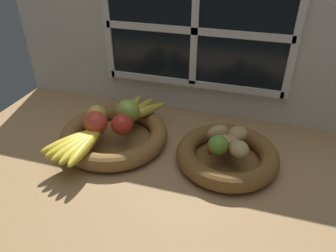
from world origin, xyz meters
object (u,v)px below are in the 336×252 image
Objects in this scene: fruit_bowl_right at (227,155)px; lime_near at (218,145)px; apple_golden_left at (97,115)px; potato_oblong at (218,133)px; potato_small at (239,149)px; potato_back at (238,134)px; banana_bunch_back at (139,109)px; banana_bunch_front at (79,143)px; apple_red_right at (122,124)px; chili_pepper at (226,149)px; apple_red_front at (96,123)px; potato_large at (229,142)px; fruit_bowl_left at (114,135)px; apple_green_back at (128,111)px.

fruit_bowl_right is 7.50cm from lime_near.
potato_oblong is (38.94, 2.48, -0.81)cm from apple_golden_left.
apple_golden_left is 1.08× the size of potato_small.
potato_back is (2.02, 4.44, 5.19)cm from fruit_bowl_right.
banana_bunch_back is 29.75cm from potato_oblong.
banana_bunch_back is 38.22cm from potato_small.
banana_bunch_front is at bearing -167.72° from potato_small.
potato_oblong is (28.99, 5.06, -0.74)cm from apple_red_right.
chili_pepper is (42.24, -2.91, -2.20)cm from apple_golden_left.
fruit_bowl_right is 4.53× the size of apple_golden_left.
fruit_bowl_right is at bearing 135.00° from potato_small.
apple_red_front is at bearing -179.46° from lime_near.
lime_near reaches higher than potato_small.
apple_golden_left reaches higher than potato_small.
chili_pepper is (-3.57, 0.66, -1.15)cm from potato_small.
banana_bunch_back is 3.12× the size of lime_near.
potato_back is 7.47cm from chili_pepper.
potato_back is at bearing 65.56° from potato_large.
fruit_bowl_left is 40.58cm from potato_small.
fruit_bowl_right is 1.68× the size of banana_bunch_back.
fruit_bowl_right is 4.85cm from chili_pepper.
fruit_bowl_left is at bearing 175.40° from potato_small.
fruit_bowl_right is 41.25cm from apple_red_front.
lime_near is (39.01, 9.08, 1.27)cm from banana_bunch_front.
potato_small is at bearing 1.36° from apple_red_front.
fruit_bowl_right is 4.89× the size of potato_small.
apple_red_right is at bearing 50.11° from banana_bunch_front.
fruit_bowl_left is 1.94× the size of banana_bunch_back.
fruit_bowl_left is at bearing 69.98° from banana_bunch_front.
banana_bunch_back is 34.67cm from chili_pepper.
apple_red_front is at bearing -127.45° from apple_green_back.
potato_large reaches higher than banana_bunch_front.
potato_large is (40.48, 4.27, -1.69)cm from apple_red_front.
potato_small reaches higher than fruit_bowl_left.
potato_back is 1.09× the size of potato_large.
potato_small is at bearing -41.42° from potato_oblong.
potato_large reaches higher than fruit_bowl_left.
apple_red_right is 1.06× the size of potato_small.
apple_golden_left is 15.13cm from banana_bunch_back.
chili_pepper is (40.14, 1.70, -2.55)cm from apple_red_front.
chili_pepper is (41.28, 10.42, -0.47)cm from banana_bunch_front.
apple_red_front is at bearing -169.11° from potato_oblong.
potato_oblong is 6.82cm from lime_near.
apple_green_back reaches higher than chili_pepper.
apple_green_back is 0.75× the size of chili_pepper.
apple_red_right is 30.07cm from lime_near.
apple_red_right reaches higher than fruit_bowl_left.
banana_bunch_front is at bearing -166.90° from lime_near.
banana_bunch_front reaches higher than fruit_bowl_left.
banana_bunch_front is at bearing -162.66° from fruit_bowl_right.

